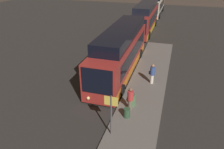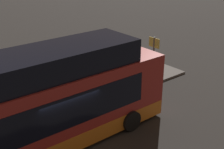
{
  "view_description": "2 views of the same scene",
  "coord_description": "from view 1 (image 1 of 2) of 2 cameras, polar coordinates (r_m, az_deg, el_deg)",
  "views": [
    {
      "loc": [
        16.86,
        4.9,
        9.14
      ],
      "look_at": [
        3.4,
        0.83,
        1.93
      ],
      "focal_mm": 35.0,
      "sensor_mm": 36.0,
      "label": 1
    },
    {
      "loc": [
        -5.09,
        -9.67,
        7.61
      ],
      "look_at": [
        3.4,
        0.83,
        1.93
      ],
      "focal_mm": 50.0,
      "sensor_mm": 36.0,
      "label": 2
    }
  ],
  "objects": [
    {
      "name": "bus_third",
      "position": [
        45.85,
        11.27,
        17.39
      ],
      "size": [
        11.21,
        2.83,
        3.85
      ],
      "color": "beige",
      "rests_on": "ground"
    },
    {
      "name": "bus_lead",
      "position": [
        20.11,
        2.23,
        5.74
      ],
      "size": [
        12.28,
        2.83,
        4.04
      ],
      "color": "maroon",
      "rests_on": "ground"
    },
    {
      "name": "bus_second",
      "position": [
        33.51,
        8.66,
        14.2
      ],
      "size": [
        11.34,
        2.72,
        4.0
      ],
      "color": "maroon",
      "rests_on": "ground"
    },
    {
      "name": "passenger_waiting",
      "position": [
        14.8,
        4.79,
        -6.15
      ],
      "size": [
        0.49,
        0.49,
        1.7
      ],
      "rotation": [
        0.0,
        0.0,
        -2.91
      ],
      "color": "#6B604C",
      "rests_on": "platform"
    },
    {
      "name": "sign_post",
      "position": [
        12.29,
        -0.24,
        -9.29
      ],
      "size": [
        0.1,
        0.78,
        2.64
      ],
      "color": "#4C4C51",
      "rests_on": "platform"
    },
    {
      "name": "platform",
      "position": [
        19.23,
        9.53,
        -1.43
      ],
      "size": [
        20.0,
        3.05,
        0.13
      ],
      "color": "#605B56",
      "rests_on": "ground"
    },
    {
      "name": "passenger_boarding",
      "position": [
        18.27,
        10.47,
        0.36
      ],
      "size": [
        0.67,
        0.61,
        1.72
      ],
      "rotation": [
        0.0,
        0.0,
        2.17
      ],
      "color": "silver",
      "rests_on": "platform"
    },
    {
      "name": "suitcase",
      "position": [
        15.49,
        5.77,
        -6.91
      ],
      "size": [
        0.42,
        0.18,
        0.99
      ],
      "color": "#598C59",
      "rests_on": "platform"
    },
    {
      "name": "trash_bin",
      "position": [
        14.43,
        3.88,
        -9.95
      ],
      "size": [
        0.44,
        0.44,
        0.65
      ],
      "color": "#2D4C33",
      "rests_on": "platform"
    },
    {
      "name": "ground",
      "position": [
        19.8,
        0.56,
        -0.35
      ],
      "size": [
        80.0,
        80.0,
        0.0
      ],
      "primitive_type": "plane",
      "color": "#2B2826"
    }
  ]
}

